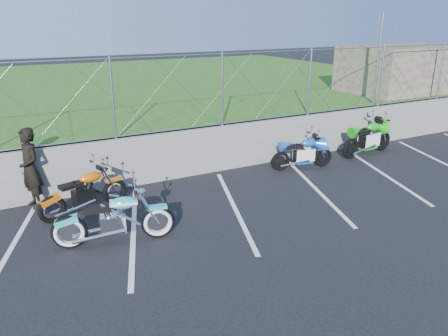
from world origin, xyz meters
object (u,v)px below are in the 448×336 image
cruiser_turquoise (116,221)px  sportbike_green (368,139)px  sportbike_blue (303,154)px  naked_orange (85,194)px  person_standing (30,169)px

cruiser_turquoise → sportbike_green: size_ratio=1.04×
sportbike_green → sportbike_blue: size_ratio=1.18×
naked_orange → person_standing: 1.42m
cruiser_turquoise → sportbike_blue: size_ratio=1.22×
cruiser_turquoise → person_standing: size_ratio=1.23×
person_standing → naked_orange: bearing=30.3°
naked_orange → person_standing: (-1.00, 0.88, 0.49)m
sportbike_blue → person_standing: (-7.16, 0.73, 0.51)m
naked_orange → sportbike_green: size_ratio=0.93×
sportbike_green → person_standing: bearing=170.5°
sportbike_green → cruiser_turquoise: bearing=-173.1°
cruiser_turquoise → naked_orange: bearing=110.5°
cruiser_turquoise → sportbike_blue: (5.93, 1.86, -0.04)m
cruiser_turquoise → person_standing: bearing=128.2°
sportbike_green → sportbike_blue: bearing=176.8°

